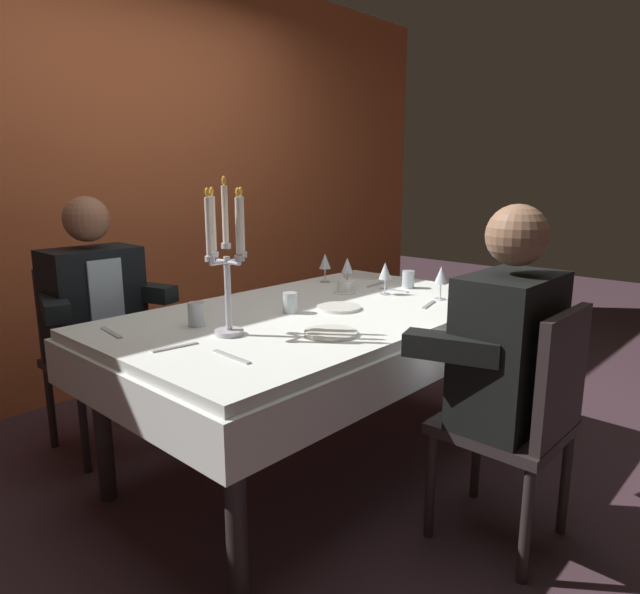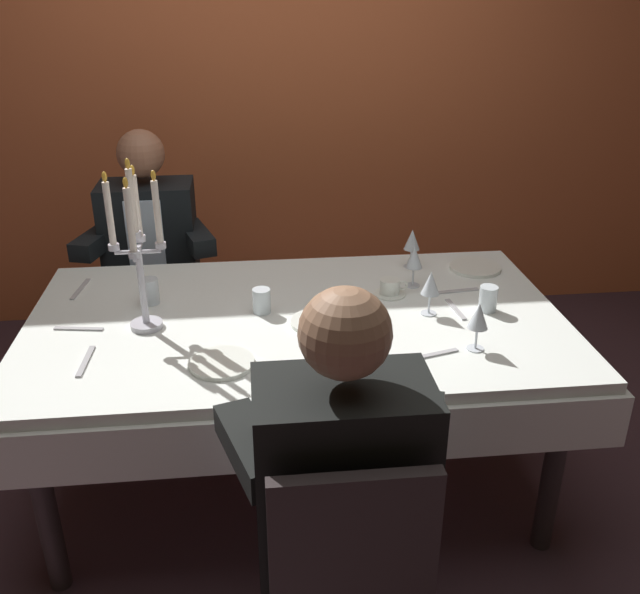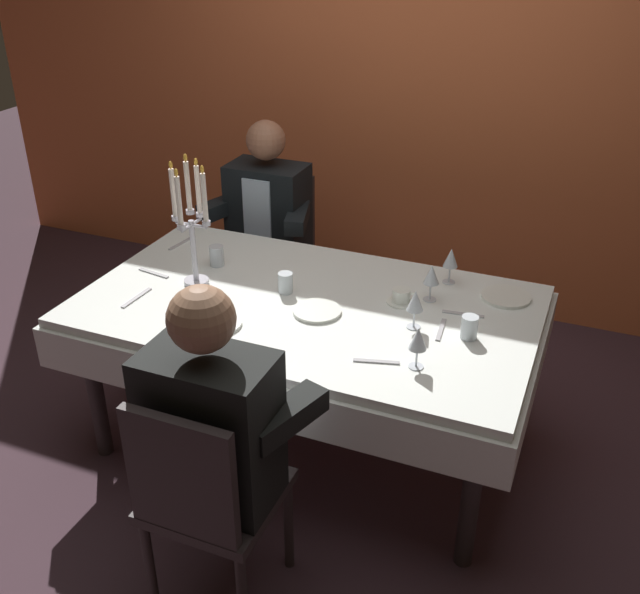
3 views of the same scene
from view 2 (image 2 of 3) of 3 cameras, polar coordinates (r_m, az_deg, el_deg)
ground_plane at (r=2.87m, az=-1.74°, el=-14.95°), size 12.00×12.00×0.00m
back_wall at (r=3.89m, az=-4.07°, el=17.70°), size 6.00×0.12×2.70m
dining_table at (r=2.51m, az=-1.93°, el=-4.03°), size 1.94×1.14×0.74m
candelabra at (r=2.34m, az=-14.83°, el=3.66°), size 0.19×0.19×0.59m
dinner_plate_0 at (r=2.40m, az=-0.09°, el=-2.08°), size 0.20×0.20×0.01m
dinner_plate_1 at (r=2.92m, az=12.71°, el=2.40°), size 0.21×0.21×0.01m
dinner_plate_2 at (r=2.18m, az=-8.15°, el=-5.42°), size 0.20×0.20×0.01m
wine_glass_0 at (r=2.46m, az=9.13°, el=1.02°), size 0.07×0.07×0.16m
wine_glass_1 at (r=2.25m, az=12.98°, el=-1.63°), size 0.07×0.07×0.16m
wine_glass_2 at (r=2.86m, az=7.63°, el=4.65°), size 0.07×0.07×0.16m
wine_glass_3 at (r=2.68m, az=7.80°, el=3.17°), size 0.07×0.07×0.16m
water_tumbler_0 at (r=2.61m, az=-13.90°, el=0.47°), size 0.07×0.07×0.10m
water_tumbler_1 at (r=2.48m, az=-4.85°, el=-0.32°), size 0.06×0.06×0.09m
water_tumbler_2 at (r=2.55m, az=13.74°, el=-0.13°), size 0.07×0.07×0.09m
coffee_cup_0 at (r=2.63m, az=5.83°, el=0.76°), size 0.13×0.12×0.06m
spoon_0 at (r=2.24m, az=9.44°, el=-4.71°), size 0.17×0.06×0.01m
knife_1 at (r=2.82m, az=-19.21°, el=0.63°), size 0.04×0.19×0.01m
fork_2 at (r=2.51m, az=-19.35°, el=-2.49°), size 0.17×0.04×0.01m
knife_3 at (r=2.30m, az=-18.83°, el=-5.04°), size 0.03×0.19×0.01m
fork_4 at (r=2.55m, az=11.16°, el=-1.00°), size 0.03×0.17×0.01m
fork_5 at (r=2.70m, az=11.31°, el=0.50°), size 0.17×0.04×0.01m
seated_diner_0 at (r=3.30m, az=-13.87°, el=4.72°), size 0.63×0.48×1.24m
seated_diner_1 at (r=1.72m, az=1.91°, el=-14.91°), size 0.63×0.48×1.24m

